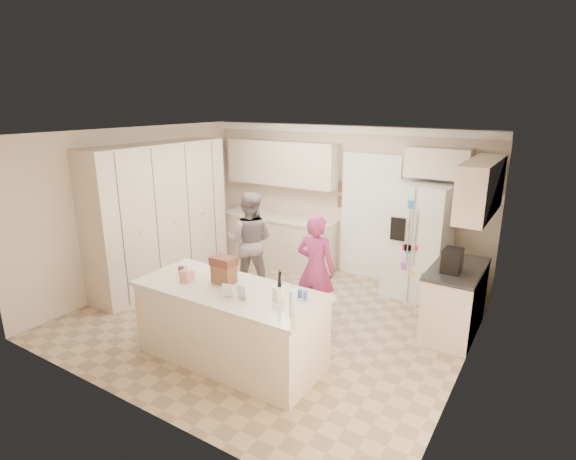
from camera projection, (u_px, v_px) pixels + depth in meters
The scene contains 41 objects.
floor at pixel (269, 319), 6.42m from camera, with size 5.20×4.60×0.02m, color tan.
ceiling at pixel (267, 133), 5.69m from camera, with size 5.20×4.60×0.02m, color white.
wall_back at pixel (342, 200), 7.94m from camera, with size 5.20×0.02×2.60m, color beige.
wall_front at pixel (128, 291), 4.17m from camera, with size 5.20×0.02×2.60m, color beige.
wall_left at pixel (137, 208), 7.38m from camera, with size 0.02×4.60×2.60m, color beige.
wall_right at pixel (472, 268), 4.73m from camera, with size 0.02×4.60×2.60m, color beige.
crown_back at pixel (343, 129), 7.55m from camera, with size 5.20×0.08×0.12m, color white.
pantry_bank at pixel (160, 215), 7.42m from camera, with size 0.60×2.60×2.35m, color beige.
back_base_cab at pixel (278, 241), 8.51m from camera, with size 2.20×0.60×0.88m, color beige.
back_countertop at pixel (278, 217), 8.37m from camera, with size 2.24×0.63×0.04m, color beige.
back_upper_cab at pixel (281, 163), 8.20m from camera, with size 2.20×0.35×0.80m, color beige.
doorway_opening at pixel (370, 218), 7.70m from camera, with size 0.90×0.06×2.10m, color black.
doorway_casing at pixel (369, 219), 7.68m from camera, with size 1.02×0.03×2.22m, color white.
wall_frame_upper at pixel (342, 187), 7.83m from camera, with size 0.15×0.02×0.20m, color brown.
wall_frame_lower at pixel (342, 202), 7.90m from camera, with size 0.15×0.02×0.20m, color brown.
refrigerator at pixel (418, 241), 6.97m from camera, with size 0.90×0.70×1.80m, color white.
fridge_seam at pixel (411, 247), 6.68m from camera, with size 0.01×0.02×1.78m, color gray.
fridge_dispenser at pixel (398, 229), 6.71m from camera, with size 0.22×0.03×0.35m, color black.
fridge_handle_l at pixel (408, 237), 6.65m from camera, with size 0.02×0.02×0.85m, color silver.
fridge_handle_r at pixel (415, 238), 6.60m from camera, with size 0.02×0.02×0.85m, color silver.
over_fridge_cab at pixel (438, 163), 6.73m from camera, with size 0.95×0.35×0.45m, color beige.
right_base_cab at pixel (455, 302), 5.94m from camera, with size 0.60×1.20×0.88m, color beige.
right_countertop at pixel (458, 269), 5.82m from camera, with size 0.63×1.24×0.04m, color #2D2B28.
right_upper_cab at pixel (481, 188), 5.62m from camera, with size 0.35×1.50×0.70m, color beige.
coffee_maker at pixel (452, 261), 5.63m from camera, with size 0.22×0.28×0.30m, color black.
island_base at pixel (230, 326), 5.30m from camera, with size 2.20×0.90×0.88m, color beige.
island_top at pixel (229, 290), 5.17m from camera, with size 2.28×0.96×0.05m, color beige.
utensil_crock at pixel (278, 293), 4.85m from camera, with size 0.13×0.13×0.15m, color white.
tissue_box at pixel (187, 276), 5.34m from camera, with size 0.13×0.13×0.14m, color #E48982.
tissue_plume at pixel (187, 267), 5.31m from camera, with size 0.08×0.08×0.08m, color white.
dollhouse_body at pixel (224, 274), 5.29m from camera, with size 0.26×0.18×0.22m, color brown.
dollhouse_roof at pixel (223, 261), 5.24m from camera, with size 0.28×0.20×0.10m, color #592D1E.
jam_jar at pixel (181, 270), 5.60m from camera, with size 0.07×0.07×0.09m, color #59263F.
greeting_card_a at pixel (228, 291), 4.90m from camera, with size 0.12×0.01×0.16m, color white.
greeting_card_b at pixel (241, 292), 4.87m from camera, with size 0.12×0.01×0.16m, color silver.
water_bottle at pixel (292, 302), 4.52m from camera, with size 0.07×0.07×0.24m, color silver.
shaker_salt at pixel (300, 293), 4.91m from camera, with size 0.05×0.05×0.09m, color #3456A4.
shaker_pepper at pixel (305, 295), 4.88m from camera, with size 0.05×0.05×0.09m, color #3456A4.
teen_boy at pixel (250, 241), 7.24m from camera, with size 0.79×0.62×1.63m, color gray.
teen_girl at pixel (316, 269), 6.17m from camera, with size 0.56×0.37×1.55m, color #BF3868.
fridge_magnets at pixel (411, 247), 6.67m from camera, with size 0.76×0.02×1.44m, color tan, non-canonical shape.
Camera 1 is at (3.30, -4.79, 3.01)m, focal length 28.00 mm.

